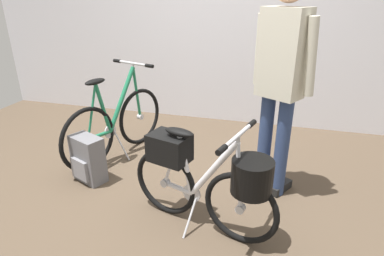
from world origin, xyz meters
TOP-DOWN VIEW (x-y plane):
  - ground_plane at (0.00, 0.00)m, footprint 6.15×6.15m
  - back_wall at (0.00, 1.91)m, footprint 6.15×0.10m
  - folding_bike_foreground at (0.37, -0.27)m, footprint 1.09×0.53m
  - display_bike_left at (-0.77, 0.60)m, footprint 0.58×1.27m
  - visitor_near_wall at (0.78, 0.35)m, footprint 0.46×0.38m
  - backpack_on_floor at (-0.78, 0.08)m, footprint 0.34×0.28m

SIDE VIEW (x-z plane):
  - ground_plane at x=0.00m, z-range 0.00..0.00m
  - backpack_on_floor at x=-0.78m, z-range 0.00..0.42m
  - display_bike_left at x=-0.77m, z-range -0.11..0.81m
  - folding_bike_foreground at x=0.37m, z-range 0.02..0.82m
  - visitor_near_wall at x=0.78m, z-range 0.13..1.85m
  - back_wall at x=0.00m, z-range 0.00..2.95m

